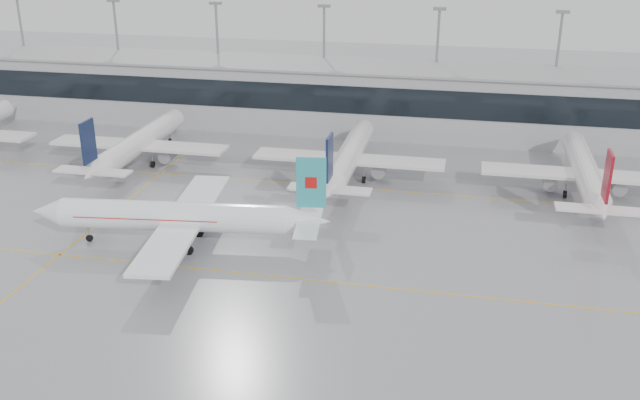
# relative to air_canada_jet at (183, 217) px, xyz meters

# --- Properties ---
(ground) EXTENTS (320.00, 320.00, 0.00)m
(ground) POSITION_rel_air_canada_jet_xyz_m (16.08, -5.81, -3.84)
(ground) COLOR gray
(ground) RESTS_ON ground
(taxi_line_main) EXTENTS (120.00, 0.25, 0.01)m
(taxi_line_main) POSITION_rel_air_canada_jet_xyz_m (16.08, -5.81, -3.84)
(taxi_line_main) COLOR gold
(taxi_line_main) RESTS_ON ground
(taxi_line_north) EXTENTS (120.00, 0.25, 0.01)m
(taxi_line_north) POSITION_rel_air_canada_jet_xyz_m (16.08, 24.19, -3.84)
(taxi_line_north) COLOR gold
(taxi_line_north) RESTS_ON ground
(taxi_line_cross) EXTENTS (0.25, 60.00, 0.01)m
(taxi_line_cross) POSITION_rel_air_canada_jet_xyz_m (-13.92, 9.19, -3.84)
(taxi_line_cross) COLOR gold
(taxi_line_cross) RESTS_ON ground
(terminal) EXTENTS (180.00, 15.00, 12.00)m
(terminal) POSITION_rel_air_canada_jet_xyz_m (16.08, 56.19, 2.16)
(terminal) COLOR #9E9EA1
(terminal) RESTS_ON ground
(terminal_glass) EXTENTS (180.00, 0.20, 5.00)m
(terminal_glass) POSITION_rel_air_canada_jet_xyz_m (16.08, 48.64, 3.66)
(terminal_glass) COLOR black
(terminal_glass) RESTS_ON ground
(terminal_roof) EXTENTS (182.00, 16.00, 0.40)m
(terminal_roof) POSITION_rel_air_canada_jet_xyz_m (16.08, 56.19, 8.36)
(terminal_roof) COLOR gray
(terminal_roof) RESTS_ON ground
(light_masts) EXTENTS (156.40, 1.00, 22.60)m
(light_masts) POSITION_rel_air_canada_jet_xyz_m (16.08, 62.19, 9.50)
(light_masts) COLOR gray
(light_masts) RESTS_ON ground
(air_canada_jet) EXTENTS (37.94, 30.89, 12.06)m
(air_canada_jet) POSITION_rel_air_canada_jet_xyz_m (0.00, 0.00, 0.00)
(air_canada_jet) COLOR white
(air_canada_jet) RESTS_ON ground
(parked_jet_b) EXTENTS (29.64, 36.96, 11.72)m
(parked_jet_b) POSITION_rel_air_canada_jet_xyz_m (-18.92, 27.88, -0.13)
(parked_jet_b) COLOR white
(parked_jet_b) RESTS_ON ground
(parked_jet_c) EXTENTS (29.64, 36.96, 11.72)m
(parked_jet_c) POSITION_rel_air_canada_jet_xyz_m (16.08, 27.88, -0.13)
(parked_jet_c) COLOR white
(parked_jet_c) RESTS_ON ground
(parked_jet_d) EXTENTS (29.64, 36.96, 11.72)m
(parked_jet_d) POSITION_rel_air_canada_jet_xyz_m (51.08, 27.88, -0.13)
(parked_jet_d) COLOR white
(parked_jet_d) RESTS_ON ground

